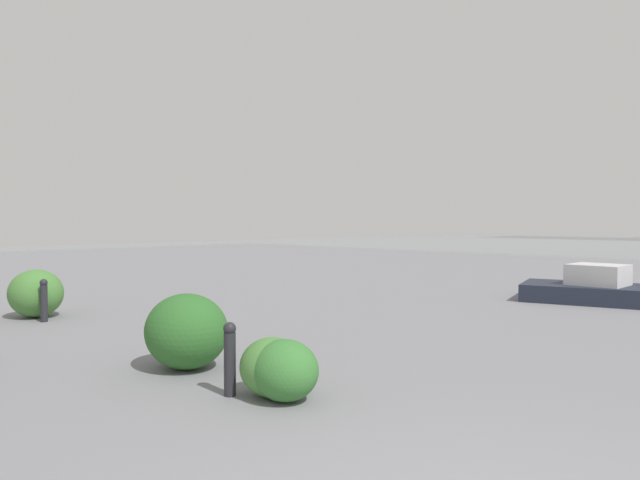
# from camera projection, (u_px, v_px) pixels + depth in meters

# --- Properties ---
(bollard_near) EXTENTS (0.13, 0.13, 0.75)m
(bollard_near) POSITION_uv_depth(u_px,v_px,m) (230.00, 357.00, 5.55)
(bollard_near) COLOR #232328
(bollard_near) RESTS_ON ground
(bollard_mid) EXTENTS (0.13, 0.13, 0.76)m
(bollard_mid) POSITION_uv_depth(u_px,v_px,m) (44.00, 299.00, 9.68)
(bollard_mid) COLOR #232328
(bollard_mid) RESTS_ON ground
(shrub_low) EXTENTS (0.71, 0.64, 0.60)m
(shrub_low) POSITION_uv_depth(u_px,v_px,m) (285.00, 370.00, 5.40)
(shrub_low) COLOR #387533
(shrub_low) RESTS_ON ground
(shrub_round) EXTENTS (0.70, 0.63, 0.59)m
(shrub_round) POSITION_uv_depth(u_px,v_px,m) (272.00, 367.00, 5.53)
(shrub_round) COLOR #477F38
(shrub_round) RESTS_ON ground
(shrub_wide) EXTENTS (1.06, 0.95, 0.90)m
(shrub_wide) POSITION_uv_depth(u_px,v_px,m) (187.00, 331.00, 6.58)
(shrub_wide) COLOR #2D6628
(shrub_wide) RESTS_ON ground
(shrub_tall) EXTENTS (1.04, 0.93, 0.88)m
(shrub_tall) POSITION_uv_depth(u_px,v_px,m) (36.00, 293.00, 10.16)
(shrub_tall) COLOR #477F38
(shrub_tall) RESTS_ON ground
(boat) EXTENTS (3.37, 2.39, 0.95)m
(boat) POSITION_uv_depth(u_px,v_px,m) (598.00, 293.00, 12.06)
(boat) COLOR #1E2333
(boat) RESTS_ON ground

